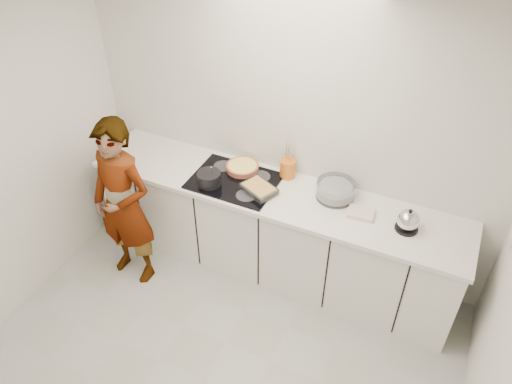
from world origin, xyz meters
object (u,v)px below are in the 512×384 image
at_px(baking_dish, 259,189).
at_px(hob, 234,181).
at_px(saucepan, 209,178).
at_px(cook, 123,205).
at_px(utensil_crock, 288,168).
at_px(tart_dish, 242,167).
at_px(kettle, 408,221).
at_px(mixing_bowl, 335,191).

bearing_deg(baking_dish, hob, 168.59).
height_order(saucepan, cook, cook).
xyz_separation_m(baking_dish, utensil_crock, (0.13, 0.31, 0.04)).
relative_size(tart_dish, kettle, 1.58).
height_order(baking_dish, mixing_bowl, mixing_bowl).
bearing_deg(hob, tart_dish, 91.61).
bearing_deg(hob, kettle, 0.76).
height_order(tart_dish, mixing_bowl, mixing_bowl).
height_order(tart_dish, baking_dish, baking_dish).
xyz_separation_m(baking_dish, kettle, (1.19, 0.07, 0.04)).
bearing_deg(saucepan, kettle, 5.27).
relative_size(mixing_bowl, utensil_crock, 1.93).
xyz_separation_m(baking_dish, cook, (-1.02, -0.50, -0.16)).
bearing_deg(utensil_crock, tart_dish, -166.80).
distance_m(tart_dish, saucepan, 0.34).
bearing_deg(baking_dish, utensil_crock, 67.52).
height_order(hob, kettle, kettle).
bearing_deg(mixing_bowl, kettle, -12.93).
relative_size(baking_dish, cook, 0.21).
xyz_separation_m(kettle, utensil_crock, (-1.06, 0.24, -0.00)).
distance_m(utensil_crock, cook, 1.41).
relative_size(baking_dish, mixing_bowl, 1.04).
bearing_deg(mixing_bowl, saucepan, -163.95).
bearing_deg(utensil_crock, baking_dish, -112.48).
distance_m(saucepan, cook, 0.75).
xyz_separation_m(hob, cook, (-0.77, -0.55, -0.12)).
xyz_separation_m(hob, baking_dish, (0.25, -0.05, 0.04)).
relative_size(saucepan, cook, 0.15).
bearing_deg(baking_dish, cook, -154.01).
relative_size(hob, tart_dish, 2.21).
bearing_deg(kettle, mixing_bowl, 167.07).
bearing_deg(baking_dish, saucepan, -169.40).
bearing_deg(tart_dish, utensil_crock, 13.20).
height_order(kettle, cook, cook).
relative_size(mixing_bowl, cook, 0.20).
bearing_deg(cook, mixing_bowl, 26.80).
xyz_separation_m(mixing_bowl, cook, (-1.60, -0.71, -0.18)).
height_order(tart_dish, cook, cook).
distance_m(hob, baking_dish, 0.26).
height_order(hob, cook, cook).
distance_m(hob, tart_dish, 0.17).
relative_size(hob, kettle, 3.49).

